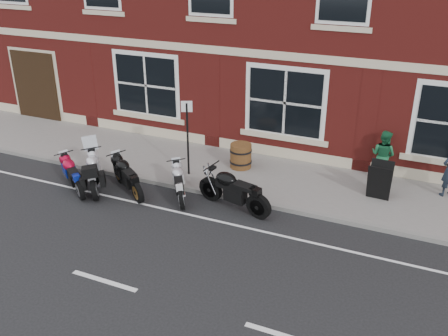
{
  "coord_description": "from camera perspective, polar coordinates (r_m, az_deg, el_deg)",
  "views": [
    {
      "loc": [
        5.77,
        -9.8,
        6.55
      ],
      "look_at": [
        0.72,
        1.6,
        0.83
      ],
      "focal_mm": 40.0,
      "sensor_mm": 36.0,
      "label": 1
    }
  ],
  "objects": [
    {
      "name": "sidewalk",
      "position": [
        15.47,
        -0.36,
        -0.15
      ],
      "size": [
        30.0,
        3.0,
        0.12
      ],
      "primitive_type": "cube",
      "color": "slate",
      "rests_on": "ground"
    },
    {
      "name": "parking_sign",
      "position": [
        14.56,
        -4.19,
        4.03
      ],
      "size": [
        0.3,
        0.15,
        2.28
      ],
      "rotation": [
        0.0,
        0.0,
        0.41
      ],
      "color": "black",
      "rests_on": "sidewalk"
    },
    {
      "name": "moto_sport_silver",
      "position": [
        13.81,
        -4.97,
        -1.52
      ],
      "size": [
        1.07,
        1.66,
        0.84
      ],
      "rotation": [
        0.0,
        0.0,
        0.55
      ],
      "color": "black",
      "rests_on": "ground"
    },
    {
      "name": "a_board_sign",
      "position": [
        14.1,
        17.36,
        -1.38
      ],
      "size": [
        0.63,
        0.44,
        1.02
      ],
      "primitive_type": null,
      "rotation": [
        0.0,
        0.0,
        -0.05
      ],
      "color": "black",
      "rests_on": "sidewalk"
    },
    {
      "name": "ground",
      "position": [
        13.13,
        -5.75,
        -5.42
      ],
      "size": [
        80.0,
        80.0,
        0.0
      ],
      "primitive_type": "plane",
      "color": "black",
      "rests_on": "ground"
    },
    {
      "name": "kerb",
      "position": [
        14.19,
        -2.98,
        -2.6
      ],
      "size": [
        30.0,
        0.16,
        0.12
      ],
      "primitive_type": "cube",
      "color": "slate",
      "rests_on": "ground"
    },
    {
      "name": "moto_sport_black",
      "position": [
        14.3,
        -10.92,
        -0.71
      ],
      "size": [
        1.75,
        1.3,
        0.93
      ],
      "rotation": [
        0.0,
        0.0,
        0.95
      ],
      "color": "black",
      "rests_on": "ground"
    },
    {
      "name": "moto_touring_silver",
      "position": [
        14.73,
        -14.45,
        -0.18
      ],
      "size": [
        1.31,
        1.77,
        1.37
      ],
      "rotation": [
        0.0,
        0.0,
        0.62
      ],
      "color": "black",
      "rests_on": "ground"
    },
    {
      "name": "moto_sport_red",
      "position": [
        14.82,
        -16.81,
        -0.54
      ],
      "size": [
        1.63,
        1.28,
        0.88
      ],
      "rotation": [
        0.0,
        0.0,
        0.92
      ],
      "color": "black",
      "rests_on": "ground"
    },
    {
      "name": "barrel_planter",
      "position": [
        15.34,
        1.93,
        1.41
      ],
      "size": [
        0.68,
        0.68,
        0.76
      ],
      "color": "#4F2C15",
      "rests_on": "sidewalk"
    },
    {
      "name": "pedestrian_right",
      "position": [
        15.15,
        17.71,
        1.4
      ],
      "size": [
        0.89,
        0.8,
        1.5
      ],
      "primitive_type": "imported",
      "rotation": [
        0.0,
        0.0,
        2.75
      ],
      "color": "#1B6038",
      "rests_on": "sidewalk"
    },
    {
      "name": "moto_naked_black",
      "position": [
        13.14,
        1.07,
        -2.32
      ],
      "size": [
        2.25,
        0.7,
        1.03
      ],
      "rotation": [
        0.0,
        0.0,
        1.32
      ],
      "color": "black",
      "rests_on": "ground"
    }
  ]
}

